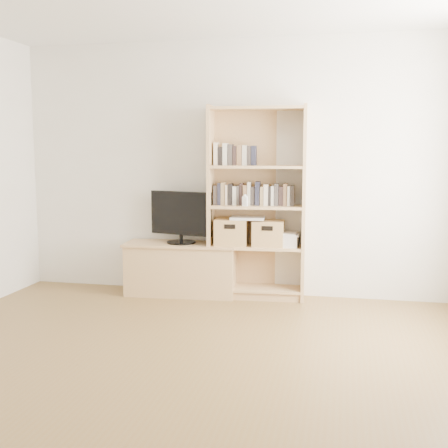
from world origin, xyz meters
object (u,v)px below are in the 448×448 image
(television, at_px, (181,217))
(basket_left, at_px, (231,232))
(laptop, at_px, (248,218))
(basket_right, at_px, (268,233))
(bookshelf, at_px, (257,203))
(tv_stand, at_px, (182,270))
(baby_monitor, at_px, (245,201))

(television, distance_m, basket_left, 0.54)
(television, bearing_deg, laptop, 16.81)
(basket_left, bearing_deg, basket_right, -1.33)
(bookshelf, bearing_deg, basket_left, -178.81)
(bookshelf, xyz_separation_m, basket_right, (0.12, 0.00, -0.30))
(basket_left, distance_m, basket_right, 0.37)
(basket_right, bearing_deg, television, 179.82)
(basket_right, height_order, laptop, laptop)
(television, distance_m, laptop, 0.69)
(bookshelf, bearing_deg, basket_right, -2.60)
(bookshelf, distance_m, laptop, 0.18)
(bookshelf, distance_m, basket_right, 0.32)
(tv_stand, relative_size, bookshelf, 0.58)
(television, relative_size, basket_right, 2.23)
(television, xyz_separation_m, baby_monitor, (0.68, -0.08, 0.18))
(baby_monitor, xyz_separation_m, basket_right, (0.22, 0.12, -0.33))
(television, height_order, baby_monitor, television)
(baby_monitor, bearing_deg, tv_stand, -173.51)
(television, relative_size, baby_monitor, 7.22)
(bookshelf, height_order, laptop, bookshelf)
(basket_left, bearing_deg, bookshelf, -0.14)
(baby_monitor, relative_size, laptop, 0.28)
(basket_left, relative_size, laptop, 0.96)
(basket_left, xyz_separation_m, laptop, (0.17, 0.01, 0.15))
(bookshelf, height_order, basket_left, bookshelf)
(bookshelf, distance_m, basket_left, 0.39)
(laptop, bearing_deg, tv_stand, 177.24)
(bookshelf, height_order, baby_monitor, bookshelf)
(basket_right, bearing_deg, bookshelf, 178.48)
(television, relative_size, basket_left, 2.14)
(television, bearing_deg, basket_left, 16.75)
(baby_monitor, height_order, basket_right, baby_monitor)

